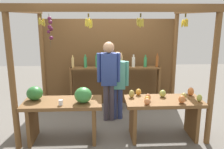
% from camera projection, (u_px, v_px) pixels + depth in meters
% --- Properties ---
extents(ground_plane, '(12.00, 12.00, 0.00)m').
position_uv_depth(ground_plane, '(112.00, 120.00, 5.12)').
color(ground_plane, slate).
rests_on(ground_plane, ground).
extents(market_stall, '(3.37, 2.18, 2.35)m').
position_uv_depth(market_stall, '(110.00, 53.00, 5.27)').
color(market_stall, brown).
rests_on(market_stall, ground).
extents(fruit_counter_left, '(1.37, 0.64, 1.00)m').
position_uv_depth(fruit_counter_left, '(62.00, 107.00, 4.18)').
color(fruit_counter_left, brown).
rests_on(fruit_counter_left, ground).
extents(fruit_counter_right, '(1.37, 0.66, 0.88)m').
position_uv_depth(fruit_counter_right, '(163.00, 108.00, 4.29)').
color(fruit_counter_right, brown).
rests_on(fruit_counter_right, ground).
extents(bottle_shelf_unit, '(2.16, 0.22, 1.36)m').
position_uv_depth(bottle_shelf_unit, '(115.00, 74.00, 5.69)').
color(bottle_shelf_unit, brown).
rests_on(bottle_shelf_unit, ground).
extents(vendor_man, '(0.48, 0.23, 1.68)m').
position_uv_depth(vendor_man, '(109.00, 74.00, 4.89)').
color(vendor_man, '#4A4452').
rests_on(vendor_man, ground).
extents(vendor_woman, '(0.48, 0.20, 1.46)m').
position_uv_depth(vendor_woman, '(117.00, 80.00, 5.01)').
color(vendor_woman, navy).
rests_on(vendor_woman, ground).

